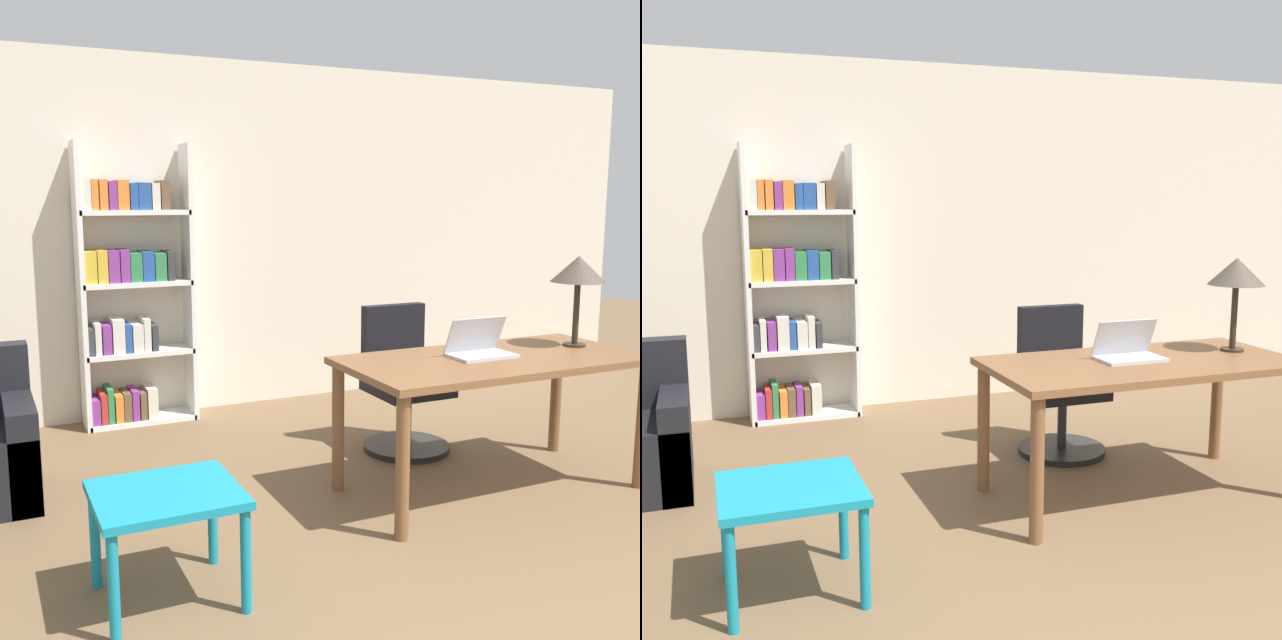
{
  "view_description": "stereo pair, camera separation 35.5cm",
  "coord_description": "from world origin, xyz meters",
  "views": [
    {
      "loc": [
        -1.78,
        -1.15,
        1.67
      ],
      "look_at": [
        -0.14,
        2.38,
        1.03
      ],
      "focal_mm": 42.0,
      "sensor_mm": 36.0,
      "label": 1
    },
    {
      "loc": [
        -1.45,
        -1.28,
        1.67
      ],
      "look_at": [
        -0.14,
        2.38,
        1.03
      ],
      "focal_mm": 42.0,
      "sensor_mm": 36.0,
      "label": 2
    }
  ],
  "objects": [
    {
      "name": "wall_back",
      "position": [
        0.0,
        4.53,
        1.35
      ],
      "size": [
        8.0,
        0.06,
        2.7
      ],
      "color": "beige",
      "rests_on": "ground_plane"
    },
    {
      "name": "desk",
      "position": [
        0.84,
        2.18,
        0.68
      ],
      "size": [
        1.72,
        0.83,
        0.78
      ],
      "color": "brown",
      "rests_on": "ground_plane"
    },
    {
      "name": "laptop",
      "position": [
        0.78,
        2.23,
        0.83
      ],
      "size": [
        0.36,
        0.22,
        0.22
      ],
      "color": "#B2B2B7",
      "rests_on": "desk"
    },
    {
      "name": "table_lamp",
      "position": [
        1.48,
        2.23,
        1.23
      ],
      "size": [
        0.32,
        0.32,
        0.55
      ],
      "color": "#2D2319",
      "rests_on": "desk"
    },
    {
      "name": "office_chair",
      "position": [
        0.76,
        3.01,
        0.42
      ],
      "size": [
        0.57,
        0.57,
        0.95
      ],
      "color": "black",
      "rests_on": "ground_plane"
    },
    {
      "name": "side_table_blue",
      "position": [
        -1.13,
        1.75,
        0.41
      ],
      "size": [
        0.59,
        0.53,
        0.48
      ],
      "color": "teal",
      "rests_on": "ground_plane"
    },
    {
      "name": "bookshelf",
      "position": [
        -0.77,
        4.34,
        0.95
      ],
      "size": [
        0.82,
        0.28,
        2.05
      ],
      "color": "white",
      "rests_on": "ground_plane"
    }
  ]
}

